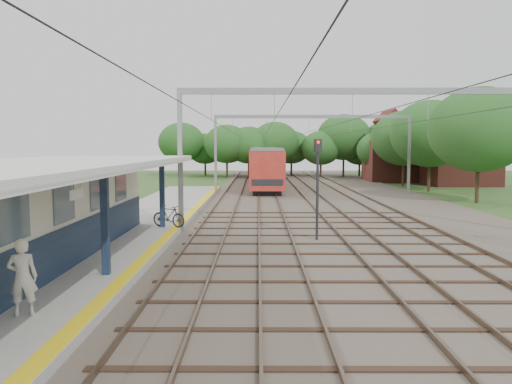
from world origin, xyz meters
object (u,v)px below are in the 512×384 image
object	(u,v)px
person	(22,277)
bicycle	(169,216)
train	(264,163)
signal_post	(318,176)

from	to	relation	value
person	bicycle	xyz separation A→B (m)	(1.08, 12.71, -0.36)
person	train	bearing A→B (deg)	-113.82
train	signal_post	xyz separation A→B (m)	(1.85, -38.28, 0.68)
bicycle	train	xyz separation A→B (m)	(5.10, 36.32, 1.35)
bicycle	train	size ratio (longest dim) A/B	0.05
train	signal_post	world-z (taller)	signal_post
train	bicycle	bearing A→B (deg)	-97.99
person	signal_post	world-z (taller)	signal_post
train	signal_post	size ratio (longest dim) A/B	8.41
bicycle	train	world-z (taller)	train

